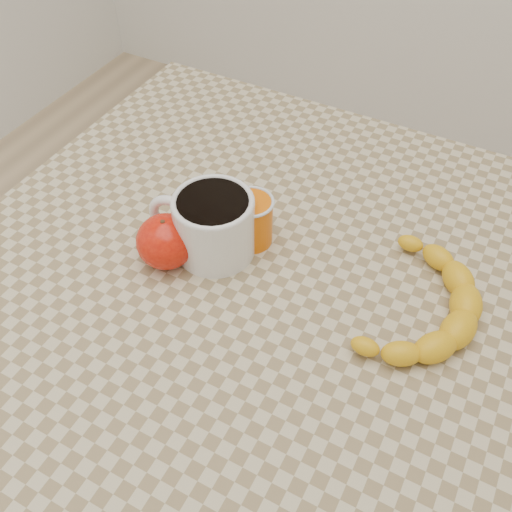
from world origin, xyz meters
The scene contains 6 objects.
ground centered at (0.00, 0.00, 0.00)m, with size 3.00×3.00×0.00m, color tan.
table centered at (0.00, 0.00, 0.66)m, with size 0.80×0.80×0.75m.
coffee_mug centered at (-0.07, 0.00, 0.80)m, with size 0.15×0.12×0.09m.
orange_juice_glass centered at (-0.03, 0.04, 0.79)m, with size 0.06×0.06×0.07m.
apple centered at (-0.11, -0.04, 0.79)m, with size 0.08×0.08×0.07m.
banana centered at (0.21, 0.02, 0.77)m, with size 0.21×0.27×0.04m, color gold, non-canonical shape.
Camera 1 is at (0.23, -0.44, 1.31)m, focal length 40.00 mm.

